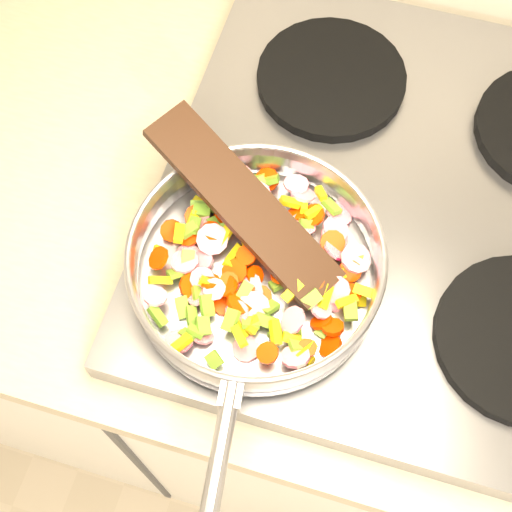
# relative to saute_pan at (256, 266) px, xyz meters

# --- Properties ---
(cooktop) EXTENTS (0.60, 0.60, 0.04)m
(cooktop) POSITION_rel_saute_pan_xyz_m (0.15, 0.16, -0.07)
(cooktop) COLOR #939399
(cooktop) RESTS_ON counter_top
(grate_fl) EXTENTS (0.19, 0.19, 0.02)m
(grate_fl) POSITION_rel_saute_pan_xyz_m (0.01, 0.02, -0.04)
(grate_fl) COLOR black
(grate_fl) RESTS_ON cooktop
(grate_bl) EXTENTS (0.19, 0.19, 0.02)m
(grate_bl) POSITION_rel_saute_pan_xyz_m (0.01, 0.30, -0.04)
(grate_bl) COLOR black
(grate_bl) RESTS_ON cooktop
(saute_pan) EXTENTS (0.31, 0.48, 0.06)m
(saute_pan) POSITION_rel_saute_pan_xyz_m (0.00, 0.00, 0.00)
(saute_pan) COLOR #9E9EA5
(saute_pan) RESTS_ON grate_fl
(vegetable_heap) EXTENTS (0.25, 0.25, 0.05)m
(vegetable_heap) POSITION_rel_saute_pan_xyz_m (-0.00, 0.01, -0.01)
(vegetable_heap) COLOR #679D27
(vegetable_heap) RESTS_ON saute_pan
(wooden_spatula) EXTENTS (0.25, 0.18, 0.07)m
(wooden_spatula) POSITION_rel_saute_pan_xyz_m (-0.03, 0.06, 0.02)
(wooden_spatula) COLOR black
(wooden_spatula) RESTS_ON saute_pan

